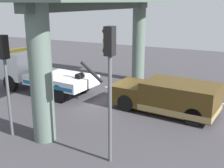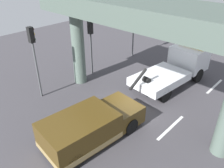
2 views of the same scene
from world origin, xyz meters
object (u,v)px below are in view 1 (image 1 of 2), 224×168
object	(u,v)px
tow_truck_white	(37,71)
towed_van_green	(169,97)
traffic_light_near	(109,67)
traffic_light_far	(5,64)

from	to	relation	value
tow_truck_white	towed_van_green	size ratio (longest dim) A/B	1.36
tow_truck_white	traffic_light_near	size ratio (longest dim) A/B	1.61
towed_van_green	traffic_light_far	distance (m)	7.66
tow_truck_white	traffic_light_near	bearing A→B (deg)	145.05
tow_truck_white	towed_van_green	distance (m)	8.29
tow_truck_white	traffic_light_near	xyz separation A→B (m)	(-7.72, 5.40, 2.11)
tow_truck_white	traffic_light_near	distance (m)	9.65
traffic_light_far	towed_van_green	bearing A→B (deg)	-133.54
traffic_light_near	tow_truck_white	bearing A→B (deg)	-34.95
traffic_light_near	towed_van_green	bearing A→B (deg)	-95.94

